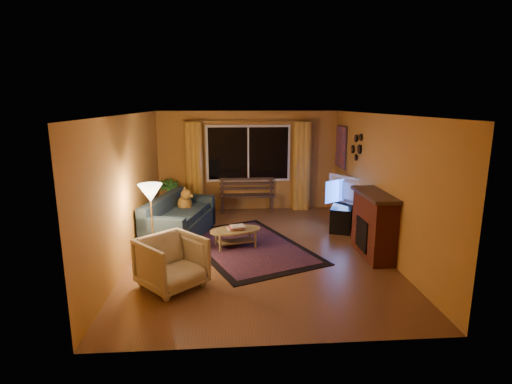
{
  "coord_description": "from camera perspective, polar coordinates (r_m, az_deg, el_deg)",
  "views": [
    {
      "loc": [
        -0.54,
        -7.01,
        2.69
      ],
      "look_at": [
        0.0,
        0.3,
        1.05
      ],
      "focal_mm": 28.0,
      "sensor_mm": 36.0,
      "label": 1
    }
  ],
  "objects": [
    {
      "name": "floor",
      "position": [
        7.54,
        0.17,
        -8.39
      ],
      "size": [
        4.5,
        6.0,
        0.02
      ],
      "primitive_type": "cube",
      "color": "brown",
      "rests_on": "ground"
    },
    {
      "name": "ceiling",
      "position": [
        7.04,
        0.18,
        11.14
      ],
      "size": [
        4.5,
        6.0,
        0.02
      ],
      "primitive_type": "cube",
      "color": "white",
      "rests_on": "ground"
    },
    {
      "name": "wall_back",
      "position": [
        10.14,
        -1.13,
        4.44
      ],
      "size": [
        4.5,
        0.02,
        2.5
      ],
      "primitive_type": "cube",
      "color": "#BF8336",
      "rests_on": "ground"
    },
    {
      "name": "wall_left",
      "position": [
        7.36,
        -17.64,
        0.73
      ],
      "size": [
        0.02,
        6.0,
        2.5
      ],
      "primitive_type": "cube",
      "color": "#BF8336",
      "rests_on": "ground"
    },
    {
      "name": "wall_right",
      "position": [
        7.69,
        17.22,
        1.24
      ],
      "size": [
        0.02,
        6.0,
        2.5
      ],
      "primitive_type": "cube",
      "color": "#BF8336",
      "rests_on": "ground"
    },
    {
      "name": "window",
      "position": [
        10.05,
        -1.11,
        5.52
      ],
      "size": [
        2.0,
        0.02,
        1.3
      ],
      "primitive_type": "cube",
      "color": "black",
      "rests_on": "wall_back"
    },
    {
      "name": "curtain_rod",
      "position": [
        9.94,
        -1.12,
        10.07
      ],
      "size": [
        3.2,
        0.03,
        0.03
      ],
      "primitive_type": "cylinder",
      "rotation": [
        0.0,
        1.57,
        0.0
      ],
      "color": "#BF8C3F",
      "rests_on": "wall_back"
    },
    {
      "name": "curtain_left",
      "position": [
        10.05,
        -8.81,
        3.47
      ],
      "size": [
        0.36,
        0.36,
        2.24
      ],
      "primitive_type": "cylinder",
      "color": "gold",
      "rests_on": "ground"
    },
    {
      "name": "curtain_right",
      "position": [
        10.19,
        6.53,
        3.67
      ],
      "size": [
        0.36,
        0.36,
        2.24
      ],
      "primitive_type": "cylinder",
      "color": "gold",
      "rests_on": "ground"
    },
    {
      "name": "bench",
      "position": [
        10.09,
        -1.29,
        -1.65
      ],
      "size": [
        1.38,
        0.41,
        0.41
      ],
      "primitive_type": "cube",
      "rotation": [
        0.0,
        0.0,
        0.0
      ],
      "color": "#37261E",
      "rests_on": "ground"
    },
    {
      "name": "potted_plant",
      "position": [
        9.78,
        -12.23,
        -0.9
      ],
      "size": [
        0.66,
        0.66,
        0.91
      ],
      "primitive_type": "imported",
      "rotation": [
        0.0,
        0.0,
        0.37
      ],
      "color": "#235B1E",
      "rests_on": "ground"
    },
    {
      "name": "sofa",
      "position": [
        8.29,
        -10.77,
        -3.54
      ],
      "size": [
        1.37,
        2.21,
        0.83
      ],
      "primitive_type": "cube",
      "rotation": [
        0.0,
        0.0,
        -0.26
      ],
      "color": "#1B2932",
      "rests_on": "ground"
    },
    {
      "name": "dog",
      "position": [
        8.66,
        -10.18,
        -1.04
      ],
      "size": [
        0.47,
        0.57,
        0.53
      ],
      "primitive_type": null,
      "rotation": [
        0.0,
        0.0,
        0.28
      ],
      "color": "olive",
      "rests_on": "sofa"
    },
    {
      "name": "armchair",
      "position": [
        6.1,
        -11.95,
        -9.5
      ],
      "size": [
        1.13,
        1.13,
        0.85
      ],
      "primitive_type": "imported",
      "rotation": [
        0.0,
        0.0,
        0.74
      ],
      "color": "beige",
      "rests_on": "ground"
    },
    {
      "name": "floor_lamp",
      "position": [
        7.0,
        -14.61,
        -4.5
      ],
      "size": [
        0.24,
        0.24,
        1.36
      ],
      "primitive_type": "cylinder",
      "rotation": [
        0.0,
        0.0,
        0.08
      ],
      "color": "#BF8C3F",
      "rests_on": "ground"
    },
    {
      "name": "rug",
      "position": [
        7.71,
        -1.21,
        -7.73
      ],
      "size": [
        2.86,
        3.45,
        0.02
      ],
      "primitive_type": "cube",
      "rotation": [
        0.0,
        0.0,
        0.39
      ],
      "color": "maroon",
      "rests_on": "ground"
    },
    {
      "name": "coffee_table",
      "position": [
        7.64,
        -2.94,
        -6.6
      ],
      "size": [
        1.18,
        1.18,
        0.36
      ],
      "primitive_type": "cylinder",
      "rotation": [
        0.0,
        0.0,
        0.23
      ],
      "color": "#95824B",
      "rests_on": "ground"
    },
    {
      "name": "tv_console",
      "position": [
        9.06,
        12.25,
        -3.24
      ],
      "size": [
        0.85,
        1.32,
        0.52
      ],
      "primitive_type": "cube",
      "rotation": [
        0.0,
        0.0,
        -0.37
      ],
      "color": "black",
      "rests_on": "ground"
    },
    {
      "name": "television",
      "position": [
        8.92,
        12.42,
        0.24
      ],
      "size": [
        0.67,
        0.96,
        0.6
      ],
      "primitive_type": "imported",
      "rotation": [
        0.0,
        0.0,
        2.13
      ],
      "color": "black",
      "rests_on": "tv_console"
    },
    {
      "name": "fireplace",
      "position": [
        7.42,
        16.47,
        -4.7
      ],
      "size": [
        0.4,
        1.2,
        1.1
      ],
      "primitive_type": "cube",
      "color": "maroon",
      "rests_on": "ground"
    },
    {
      "name": "mirror_cluster",
      "position": [
        8.8,
        14.1,
        6.43
      ],
      "size": [
        0.06,
        0.6,
        0.56
      ],
      "primitive_type": null,
      "color": "black",
      "rests_on": "wall_right"
    },
    {
      "name": "painting",
      "position": [
        9.91,
        12.04,
        6.31
      ],
      "size": [
        0.04,
        0.76,
        0.96
      ],
      "primitive_type": "cube",
      "color": "#DC451C",
      "rests_on": "wall_right"
    }
  ]
}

